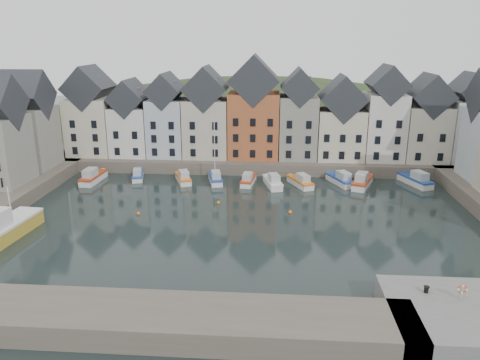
# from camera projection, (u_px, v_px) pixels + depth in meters

# --- Properties ---
(ground) EXTENTS (260.00, 260.00, 0.00)m
(ground) POSITION_uv_depth(u_px,v_px,m) (243.00, 226.00, 57.80)
(ground) COLOR black
(ground) RESTS_ON ground
(far_quay) EXTENTS (90.00, 16.00, 2.00)m
(far_quay) POSITION_uv_depth(u_px,v_px,m) (254.00, 159.00, 86.12)
(far_quay) COLOR brown
(far_quay) RESTS_ON ground
(near_wall) EXTENTS (50.00, 6.00, 2.00)m
(near_wall) POSITION_uv_depth(u_px,v_px,m) (99.00, 318.00, 37.23)
(near_wall) COLOR brown
(near_wall) RESTS_ON ground
(hillside) EXTENTS (153.60, 70.40, 64.00)m
(hillside) POSITION_uv_depth(u_px,v_px,m) (258.00, 206.00, 116.46)
(hillside) COLOR #222F17
(hillside) RESTS_ON ground
(far_terrace) EXTENTS (72.37, 8.16, 17.78)m
(far_terrace) POSITION_uv_depth(u_px,v_px,m) (272.00, 118.00, 81.68)
(far_terrace) COLOR beige
(far_terrace) RESTS_ON far_quay
(left_terrace) EXTENTS (7.65, 17.00, 15.69)m
(left_terrace) POSITION_uv_depth(u_px,v_px,m) (11.00, 131.00, 70.60)
(left_terrace) COLOR gray
(left_terrace) RESTS_ON left_quay
(mooring_buoys) EXTENTS (20.50, 5.50, 0.50)m
(mooring_buoys) POSITION_uv_depth(u_px,v_px,m) (216.00, 209.00, 63.13)
(mooring_buoys) COLOR orange
(mooring_buoys) RESTS_ON ground
(boat_a) EXTENTS (2.51, 6.97, 2.63)m
(boat_a) POSITION_uv_depth(u_px,v_px,m) (93.00, 177.00, 75.40)
(boat_a) COLOR silver
(boat_a) RESTS_ON ground
(boat_b) EXTENTS (2.85, 5.61, 2.06)m
(boat_b) POSITION_uv_depth(u_px,v_px,m) (138.00, 175.00, 76.96)
(boat_b) COLOR silver
(boat_b) RESTS_ON ground
(boat_c) EXTENTS (3.77, 6.17, 2.26)m
(boat_c) POSITION_uv_depth(u_px,v_px,m) (183.00, 178.00, 75.39)
(boat_c) COLOR silver
(boat_c) RESTS_ON ground
(boat_d) EXTENTS (3.12, 6.14, 11.23)m
(boat_d) POSITION_uv_depth(u_px,v_px,m) (216.00, 178.00, 75.10)
(boat_d) COLOR silver
(boat_d) RESTS_ON ground
(boat_e) EXTENTS (2.42, 5.83, 2.17)m
(boat_e) POSITION_uv_depth(u_px,v_px,m) (248.00, 180.00, 74.38)
(boat_e) COLOR silver
(boat_e) RESTS_ON ground
(boat_f) EXTENTS (3.37, 6.54, 2.40)m
(boat_f) POSITION_uv_depth(u_px,v_px,m) (273.00, 182.00, 73.10)
(boat_f) COLOR silver
(boat_f) RESTS_ON ground
(boat_g) EXTENTS (4.21, 6.24, 2.31)m
(boat_g) POSITION_uv_depth(u_px,v_px,m) (301.00, 182.00, 73.34)
(boat_g) COLOR silver
(boat_g) RESTS_ON ground
(boat_h) EXTENTS (4.24, 6.61, 2.43)m
(boat_h) POSITION_uv_depth(u_px,v_px,m) (341.00, 180.00, 74.27)
(boat_h) COLOR silver
(boat_h) RESTS_ON ground
(boat_i) EXTENTS (4.53, 7.26, 2.67)m
(boat_i) POSITION_uv_depth(u_px,v_px,m) (362.00, 182.00, 73.04)
(boat_i) COLOR silver
(boat_i) RESTS_ON ground
(boat_j) EXTENTS (4.41, 7.12, 2.62)m
(boat_j) POSITION_uv_depth(u_px,v_px,m) (416.00, 180.00, 73.87)
(boat_j) COLOR silver
(boat_j) RESTS_ON ground
(mooring_bollard) EXTENTS (0.48, 0.48, 0.56)m
(mooring_bollard) POSITION_uv_depth(u_px,v_px,m) (426.00, 289.00, 38.95)
(mooring_bollard) COLOR black
(mooring_bollard) RESTS_ON near_quay
(life_ring_post) EXTENTS (0.80, 0.17, 1.30)m
(life_ring_post) POSITION_uv_depth(u_px,v_px,m) (462.00, 290.00, 37.81)
(life_ring_post) COLOR gray
(life_ring_post) RESTS_ON near_quay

